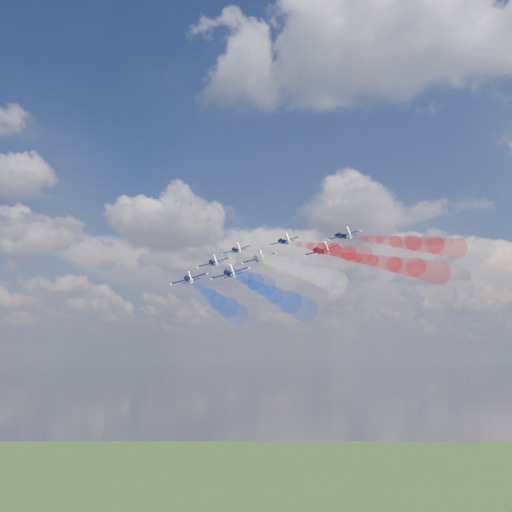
% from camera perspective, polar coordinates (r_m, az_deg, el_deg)
% --- Properties ---
extents(jet_lead, '(15.41, 15.72, 8.81)m').
position_cam_1_polar(jet_lead, '(182.41, -1.83, 0.52)').
color(jet_lead, black).
extents(trail_lead, '(32.08, 40.80, 16.08)m').
position_cam_1_polar(trail_lead, '(153.95, 0.64, -0.18)').
color(trail_lead, white).
extents(jet_inner_left, '(15.41, 15.72, 8.81)m').
position_cam_1_polar(jet_inner_left, '(168.82, -3.98, -0.65)').
color(jet_inner_left, black).
extents(trail_inner_left, '(32.08, 40.80, 16.08)m').
position_cam_1_polar(trail_inner_left, '(140.16, -1.70, -1.66)').
color(trail_inner_left, blue).
extents(jet_inner_right, '(15.41, 15.72, 8.81)m').
position_cam_1_polar(jet_inner_right, '(174.66, 2.61, 1.34)').
color(jet_inner_right, black).
extents(trail_inner_right, '(32.08, 40.80, 16.08)m').
position_cam_1_polar(trail_inner_right, '(146.89, 6.06, 0.76)').
color(trail_inner_right, red).
extents(jet_outer_left, '(15.41, 15.72, 8.81)m').
position_cam_1_polar(jet_outer_left, '(153.99, -6.28, -2.18)').
color(jet_outer_left, black).
extents(trail_outer_left, '(32.08, 40.80, 16.08)m').
position_cam_1_polar(trail_outer_left, '(125.19, -4.25, -3.66)').
color(trail_outer_left, blue).
extents(jet_center_third, '(15.41, 15.72, 8.81)m').
position_cam_1_polar(jet_center_third, '(158.67, 0.21, -0.27)').
color(jet_center_third, black).
extents(trail_center_third, '(32.08, 40.80, 16.08)m').
position_cam_1_polar(trail_center_third, '(130.58, 3.57, -1.27)').
color(trail_center_third, white).
extents(jet_outer_right, '(15.41, 15.72, 8.81)m').
position_cam_1_polar(jet_outer_right, '(164.98, 8.06, 1.84)').
color(jet_outer_right, black).
extents(trail_outer_right, '(32.08, 40.80, 16.08)m').
position_cam_1_polar(trail_outer_right, '(138.38, 12.82, 1.31)').
color(trail_outer_right, red).
extents(jet_rear_left, '(15.41, 15.72, 8.81)m').
position_cam_1_polar(jet_rear_left, '(143.95, -2.49, -1.67)').
color(jet_rear_left, black).
extents(trail_rear_left, '(32.08, 40.80, 16.08)m').
position_cam_1_polar(trail_rear_left, '(115.57, 0.65, -3.14)').
color(trail_rear_left, blue).
extents(jet_rear_right, '(15.41, 15.72, 8.81)m').
position_cam_1_polar(jet_rear_right, '(150.73, 6.03, 0.45)').
color(jet_rear_right, black).
extents(trail_rear_right, '(32.08, 40.80, 16.08)m').
position_cam_1_polar(trail_rear_right, '(123.76, 10.89, -0.44)').
color(trail_rear_right, red).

